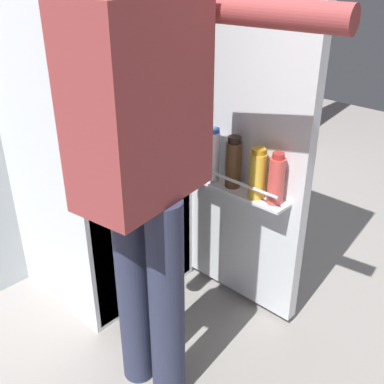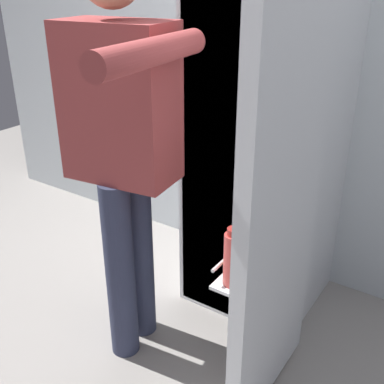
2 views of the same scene
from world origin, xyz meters
TOP-DOWN VIEW (x-y plane):
  - ground_plane at (0.00, 0.00)m, footprint 6.97×6.97m
  - refrigerator at (0.03, 0.48)m, footprint 0.64×1.13m
  - person at (-0.29, -0.10)m, footprint 0.58×0.68m

SIDE VIEW (x-z plane):
  - ground_plane at x=0.00m, z-range 0.00..0.00m
  - refrigerator at x=0.03m, z-range 0.00..1.74m
  - person at x=-0.29m, z-range 0.15..1.76m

